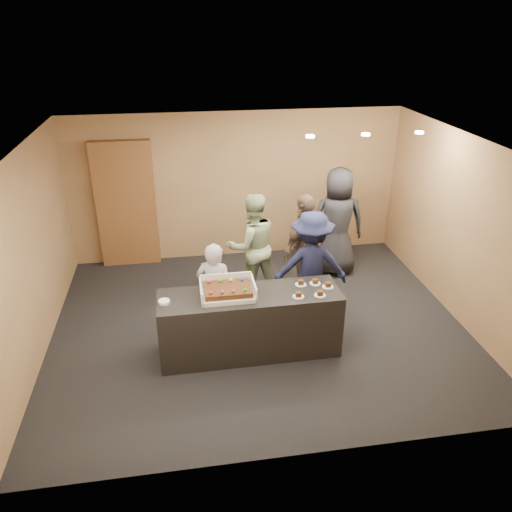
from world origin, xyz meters
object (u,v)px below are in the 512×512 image
object	(u,v)px
plate_stack	(164,302)
person_sage_man	(252,246)
cake_box	(228,292)
person_server_grey	(215,291)
serving_counter	(250,323)
person_dark_suit	(337,222)
person_navy_man	(311,266)
person_brown_extra	(305,245)
storage_cabinet	(126,205)
sheet_cake	(228,290)

from	to	relation	value
plate_stack	person_sage_man	distance (m)	2.10
cake_box	person_server_grey	xyz separation A→B (m)	(-0.13, 0.42, -0.22)
serving_counter	person_dark_suit	world-z (taller)	person_dark_suit
person_navy_man	person_brown_extra	world-z (taller)	person_brown_extra
serving_counter	person_dark_suit	distance (m)	2.84
person_server_grey	person_brown_extra	world-z (taller)	person_brown_extra
person_server_grey	person_sage_man	world-z (taller)	person_sage_man
cake_box	person_server_grey	distance (m)	0.50
serving_counter	storage_cabinet	size ratio (longest dim) A/B	1.05
person_brown_extra	person_dark_suit	world-z (taller)	person_dark_suit
plate_stack	person_dark_suit	distance (m)	3.64
person_dark_suit	person_navy_man	bearing A→B (deg)	65.72
cake_box	sheet_cake	xyz separation A→B (m)	(-0.00, -0.03, 0.05)
person_sage_man	person_navy_man	xyz separation A→B (m)	(0.75, -0.79, -0.02)
serving_counter	person_sage_man	size ratio (longest dim) A/B	1.38
serving_counter	person_sage_man	bearing A→B (deg)	79.33
storage_cabinet	plate_stack	distance (m)	3.16
plate_stack	person_dark_suit	bearing A→B (deg)	36.08
cake_box	serving_counter	bearing A→B (deg)	-5.24
storage_cabinet	person_brown_extra	distance (m)	3.30
cake_box	person_navy_man	distance (m)	1.51
storage_cabinet	person_sage_man	bearing A→B (deg)	-36.09
person_brown_extra	sheet_cake	bearing A→B (deg)	8.03
person_sage_man	person_server_grey	bearing A→B (deg)	47.38
sheet_cake	storage_cabinet	bearing A→B (deg)	115.93
cake_box	person_sage_man	xyz separation A→B (m)	(0.56, 1.53, -0.08)
person_sage_man	person_dark_suit	size ratio (longest dim) A/B	0.91
sheet_cake	person_dark_suit	size ratio (longest dim) A/B	0.31
person_brown_extra	person_navy_man	bearing A→B (deg)	45.05
person_server_grey	person_sage_man	size ratio (longest dim) A/B	0.84
person_navy_man	person_dark_suit	distance (m)	1.57
storage_cabinet	plate_stack	size ratio (longest dim) A/B	15.72
serving_counter	person_navy_man	world-z (taller)	person_navy_man
storage_cabinet	person_server_grey	xyz separation A→B (m)	(1.34, -2.59, -0.41)
serving_counter	person_brown_extra	size ratio (longest dim) A/B	1.39
serving_counter	storage_cabinet	distance (m)	3.58
serving_counter	person_brown_extra	distance (m)	1.87
person_dark_suit	serving_counter	bearing A→B (deg)	55.79
person_sage_man	person_brown_extra	size ratio (longest dim) A/B	1.01
serving_counter	cake_box	xyz separation A→B (m)	(-0.28, 0.03, 0.50)
person_dark_suit	person_sage_man	bearing A→B (deg)	26.39
person_server_grey	person_sage_man	distance (m)	1.31
person_dark_suit	cake_box	bearing A→B (deg)	51.35
plate_stack	person_navy_man	distance (m)	2.28
serving_counter	person_navy_man	xyz separation A→B (m)	(1.03, 0.77, 0.40)
cake_box	plate_stack	bearing A→B (deg)	-175.31
storage_cabinet	plate_stack	world-z (taller)	storage_cabinet
person_sage_man	person_dark_suit	world-z (taller)	person_dark_suit
person_sage_man	person_dark_suit	xyz separation A→B (m)	(1.57, 0.55, 0.09)
person_navy_man	plate_stack	bearing A→B (deg)	26.91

